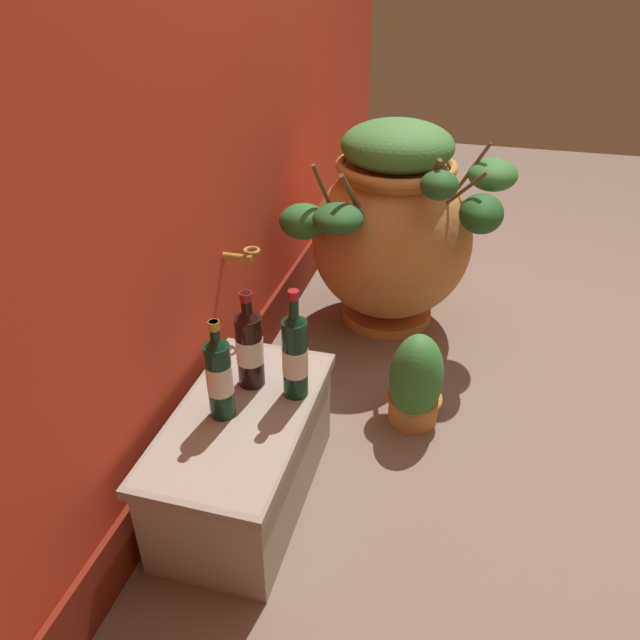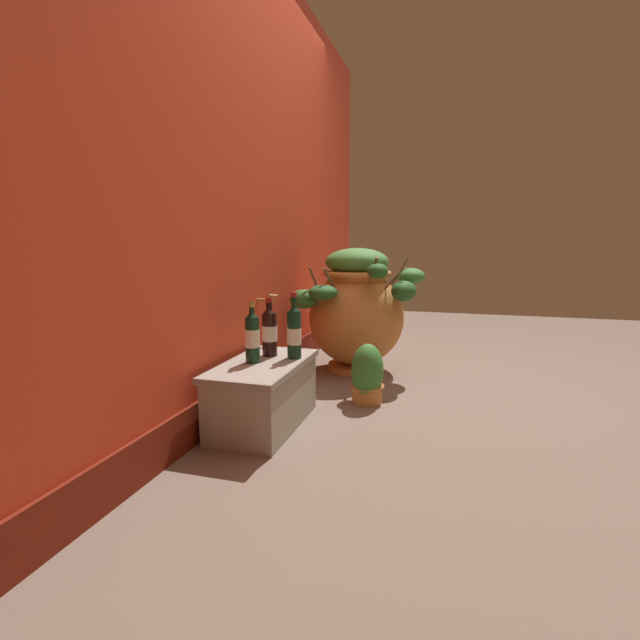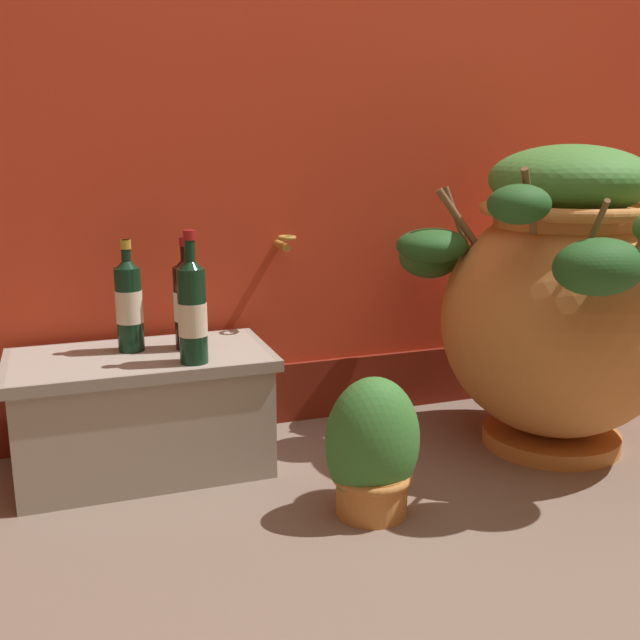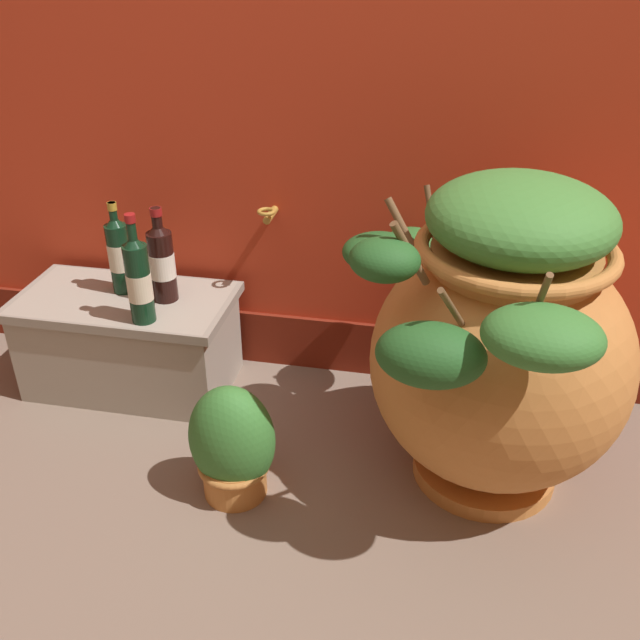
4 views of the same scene
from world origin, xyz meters
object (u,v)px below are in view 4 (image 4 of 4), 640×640
(terracotta_urn, at_px, (498,342))
(wine_bottle_middle, at_px, (119,253))
(wine_bottle_left, at_px, (138,278))
(wine_bottle_right, at_px, (162,260))
(potted_shrub, at_px, (233,447))

(terracotta_urn, height_order, wine_bottle_middle, terracotta_urn)
(terracotta_urn, distance_m, wine_bottle_middle, 1.19)
(terracotta_urn, xyz_separation_m, wine_bottle_left, (-1.02, 0.11, 0.03))
(wine_bottle_middle, bearing_deg, wine_bottle_left, -50.19)
(wine_bottle_left, height_order, wine_bottle_middle, wine_bottle_left)
(wine_bottle_right, distance_m, potted_shrub, 0.65)
(terracotta_urn, distance_m, wine_bottle_left, 1.03)
(terracotta_urn, bearing_deg, wine_bottle_left, 173.92)
(wine_bottle_right, xyz_separation_m, potted_shrub, (0.35, -0.45, -0.31))
(terracotta_urn, bearing_deg, wine_bottle_middle, 166.61)
(wine_bottle_left, distance_m, wine_bottle_middle, 0.22)
(wine_bottle_left, height_order, potted_shrub, wine_bottle_left)
(terracotta_urn, height_order, wine_bottle_left, terracotta_urn)
(wine_bottle_left, bearing_deg, wine_bottle_right, 84.44)
(terracotta_urn, relative_size, potted_shrub, 2.54)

